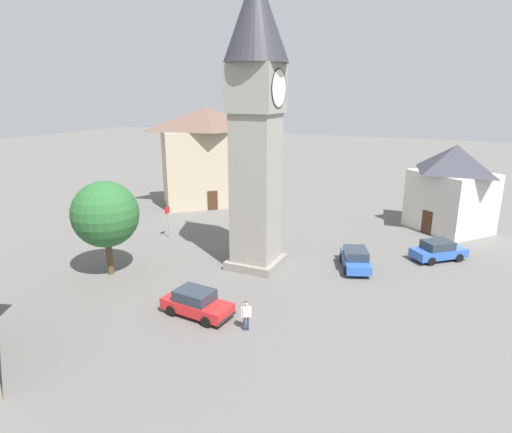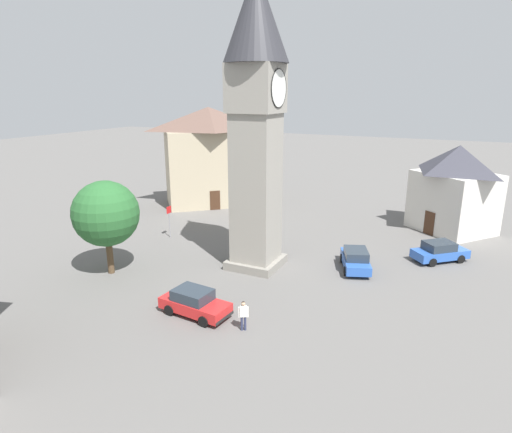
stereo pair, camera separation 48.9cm
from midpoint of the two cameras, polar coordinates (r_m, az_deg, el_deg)
ground_plane at (r=32.16m, az=0.44°, el=-6.47°), size 200.00×200.00×0.00m
clock_tower at (r=29.71m, az=0.49°, el=14.85°), size 4.31×4.31×20.04m
car_blue_kerb at (r=35.64m, az=23.35°, el=-4.24°), size 4.00×4.21×1.53m
car_silver_kerb at (r=25.42m, az=-7.52°, el=-11.13°), size 2.10×4.27×1.53m
car_red_corner at (r=32.13m, az=13.36°, el=-5.48°), size 4.46×3.06×1.53m
pedestrian at (r=23.61m, az=-1.07°, el=-12.57°), size 0.37×0.49×1.69m
tree at (r=31.16m, az=-18.70°, el=0.34°), size 4.52×4.52×6.61m
building_shop_left at (r=43.06m, az=24.98°, el=3.40°), size 8.45×8.57×7.83m
building_corner_back at (r=48.87m, az=-5.84°, el=7.93°), size 10.85×11.20×10.76m
road_sign at (r=38.36m, az=-10.97°, el=-0.00°), size 0.60×0.07×2.80m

